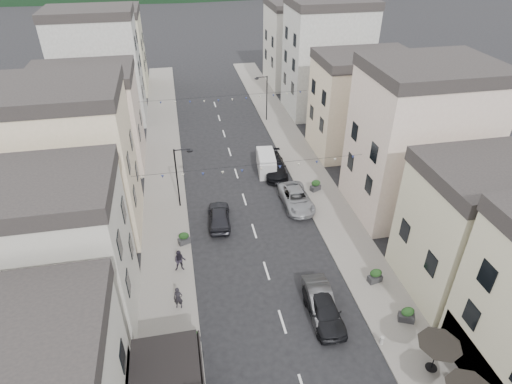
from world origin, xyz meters
The scene contains 21 objects.
sidewalk_left centered at (-7.50, 32.00, 0.06)m, with size 4.00×76.00×0.12m, color slate.
sidewalk_right centered at (7.50, 32.00, 0.06)m, with size 4.00×76.00×0.12m, color slate.
buildings_row_left centered at (-14.50, 37.75, 6.12)m, with size 10.20×54.16×14.00m.
buildings_row_right centered at (14.50, 36.59, 6.32)m, with size 10.20×54.16×14.50m.
streetlamp_left_far centered at (-5.82, 26.00, 3.70)m, with size 1.70×0.56×6.00m.
streetlamp_right_far centered at (5.82, 44.00, 3.70)m, with size 1.70×0.56×6.00m.
bunting_near centered at (0.00, 22.00, 5.65)m, with size 19.00×0.28×0.62m.
bunting_far centered at (0.00, 38.00, 5.65)m, with size 19.00×0.28×0.62m.
parked_car_a centered at (2.80, 10.77, 0.83)m, with size 1.95×4.85×1.65m, color black.
parked_car_b centered at (2.80, 11.61, 0.77)m, with size 1.63×4.67×1.54m, color #333436.
parked_car_c centered at (4.60, 24.11, 0.76)m, with size 2.51×5.45×1.52m, color gray.
parked_car_d centered at (3.97, 30.33, 0.81)m, with size 2.26×5.56×1.61m, color black.
parked_car_e centered at (-2.80, 22.68, 0.79)m, with size 1.87×4.66×1.59m, color black.
delivery_van centered at (3.22, 30.97, 1.03)m, with size 2.20×4.53×2.09m.
pedestrian_a centered at (-6.73, 13.52, 0.99)m, with size 0.63×0.41×1.73m, color black.
pedestrian_b centered at (-6.43, 17.24, 1.03)m, with size 0.89×0.69×1.83m, color black.
planter_la centered at (-6.00, 10.42, 0.61)m, with size 1.02×0.80×1.01m.
planter_lb centered at (-6.00, 20.38, 0.65)m, with size 1.09×0.83×1.08m.
planter_ra centered at (8.13, 9.43, 0.68)m, with size 1.18×0.93×1.16m.
planter_rb centered at (7.60, 13.24, 0.68)m, with size 1.11×0.75×1.15m.
planter_rc centered at (7.14, 26.12, 0.67)m, with size 1.16×0.92×1.14m.
Camera 1 is at (-5.46, -7.64, 22.96)m, focal length 30.00 mm.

